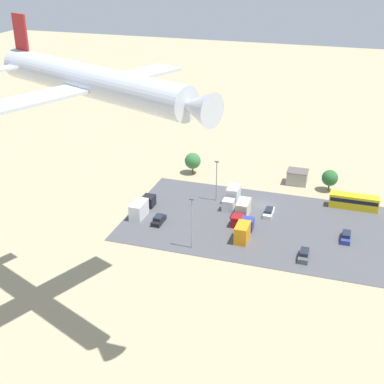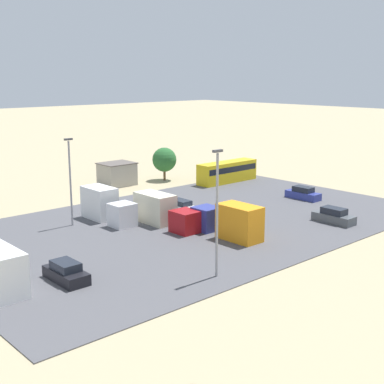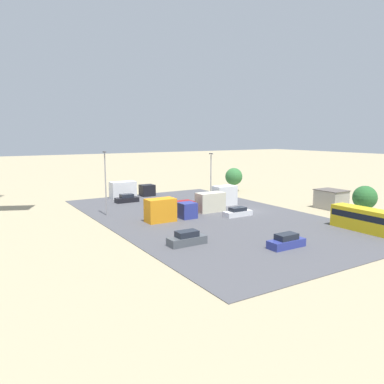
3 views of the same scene
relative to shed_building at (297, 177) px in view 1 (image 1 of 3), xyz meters
The scene contains 17 objects.
ground_plane 14.91m from the shed_building, 68.44° to the left, with size 400.00×400.00×0.00m, color tan.
parking_lot_surface 23.12m from the shed_building, 76.35° to the left, with size 52.19×31.08×0.08m.
shed_building is the anchor object (origin of this frame).
bus 16.24m from the shed_building, 144.99° to the left, with size 10.21×2.58×3.04m.
parked_car_0 37.15m from the shed_building, 49.54° to the left, with size 1.87×4.35×1.57m.
parked_car_1 26.81m from the shed_building, 118.02° to the left, with size 1.74×4.58×1.61m.
parked_car_2 33.24m from the shed_building, 99.92° to the left, with size 1.79×4.59×1.66m.
parked_car_3 18.30m from the shed_building, 79.23° to the left, with size 1.75×4.72×1.41m.
parked_truck_0 38.62m from the shed_building, 41.58° to the left, with size 2.46×9.28×3.35m.
parked_truck_1 29.46m from the shed_building, 77.55° to the left, with size 2.39×7.97×3.44m.
parked_truck_2 19.53m from the shed_building, 52.05° to the left, with size 2.42×7.57×3.54m.
parked_truck_3 22.75m from the shed_building, 67.99° to the left, with size 2.40×8.61×3.19m.
tree_near_shed 7.82m from the shed_building, 167.09° to the left, with size 3.67×3.67×5.01m.
tree_apron_mid 25.43m from the shed_building, ahead, with size 3.92×3.92×5.28m.
light_pole_lot_centre 38.56m from the shed_building, 67.37° to the left, with size 0.90×0.28×10.14m.
light_pole_lot_edge 21.79m from the shed_building, 42.90° to the left, with size 0.90×0.28×9.28m.
airplane 70.94m from the shed_building, 71.79° to the left, with size 34.65×28.70×8.96m.
Camera 1 is at (-17.03, 103.45, 52.23)m, focal length 50.00 mm.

